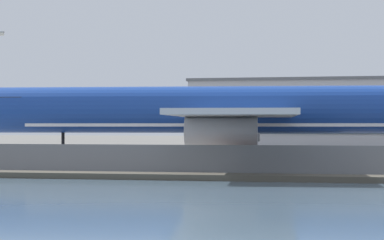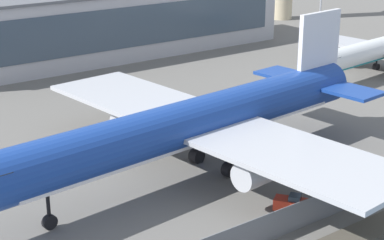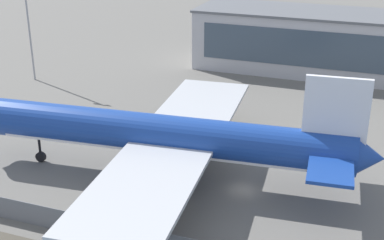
% 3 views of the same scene
% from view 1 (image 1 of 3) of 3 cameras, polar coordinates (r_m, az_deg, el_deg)
% --- Properties ---
extents(ground_plane, '(500.00, 500.00, 0.00)m').
position_cam_1_polar(ground_plane, '(81.90, 10.15, -3.58)').
color(ground_plane, '#66635E').
extents(shoreline_seawall, '(320.00, 3.00, 0.50)m').
position_cam_1_polar(shoreline_seawall, '(61.43, 9.83, -4.40)').
color(shoreline_seawall, '#474238').
rests_on(shoreline_seawall, ground).
extents(perimeter_fence, '(280.00, 0.10, 2.78)m').
position_cam_1_polar(perimeter_fence, '(65.86, 9.92, -3.13)').
color(perimeter_fence, slate).
rests_on(perimeter_fence, ground).
extents(cargo_jet_blue, '(56.18, 48.65, 15.87)m').
position_cam_1_polar(cargo_jet_blue, '(82.22, 2.58, 0.65)').
color(cargo_jet_blue, '#193D93').
rests_on(cargo_jet_blue, ground).
extents(baggage_tug, '(3.13, 3.54, 1.80)m').
position_cam_1_polar(baggage_tug, '(69.55, 2.87, -3.48)').
color(baggage_tug, red).
rests_on(baggage_tug, ground).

